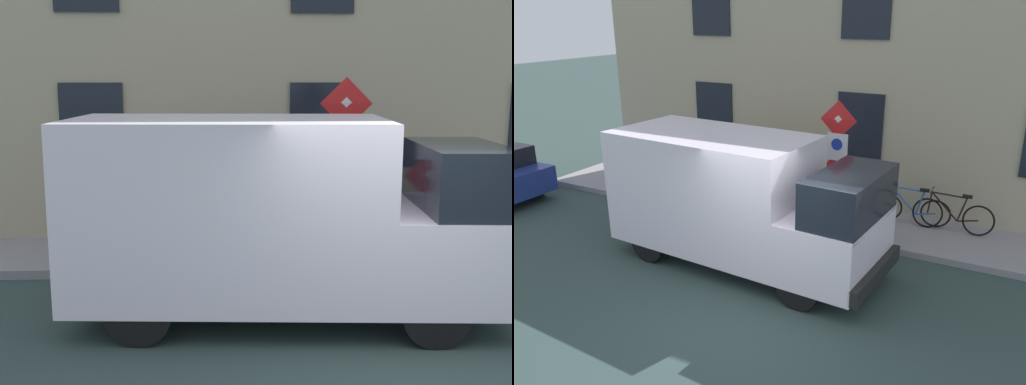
% 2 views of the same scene
% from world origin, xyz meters
% --- Properties ---
extents(ground_plane, '(80.00, 80.00, 0.00)m').
position_xyz_m(ground_plane, '(0.00, 0.00, 0.00)').
color(ground_plane, '#2F413E').
extents(sidewalk_slab, '(1.99, 16.62, 0.14)m').
position_xyz_m(sidewalk_slab, '(4.20, 0.00, 0.07)').
color(sidewalk_slab, gray).
rests_on(sidewalk_slab, ground_plane).
extents(building_facade, '(0.75, 14.62, 6.69)m').
position_xyz_m(building_facade, '(5.54, 0.00, 3.35)').
color(building_facade, tan).
rests_on(building_facade, ground_plane).
extents(sign_post_stacked, '(0.16, 0.56, 2.73)m').
position_xyz_m(sign_post_stacked, '(3.40, -0.10, 1.85)').
color(sign_post_stacked, '#474C47').
rests_on(sign_post_stacked, sidewalk_slab).
extents(delivery_van, '(2.40, 5.47, 2.50)m').
position_xyz_m(delivery_van, '(1.51, 1.11, 1.33)').
color(delivery_van, white).
rests_on(delivery_van, ground_plane).
extents(bicycle_black, '(0.46, 1.71, 0.89)m').
position_xyz_m(bicycle_black, '(4.64, -2.34, 0.51)').
color(bicycle_black, black).
rests_on(bicycle_black, sidewalk_slab).
extents(bicycle_blue, '(0.46, 1.71, 0.89)m').
position_xyz_m(bicycle_blue, '(4.64, -1.45, 0.51)').
color(bicycle_blue, black).
rests_on(bicycle_blue, sidewalk_slab).
extents(pedestrian, '(0.45, 0.47, 1.72)m').
position_xyz_m(pedestrian, '(4.19, 2.51, 1.07)').
color(pedestrian, '#262B47').
rests_on(pedestrian, sidewalk_slab).
extents(litter_bin, '(0.44, 0.44, 0.90)m').
position_xyz_m(litter_bin, '(3.55, 0.00, 0.59)').
color(litter_bin, '#2D5133').
rests_on(litter_bin, sidewalk_slab).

